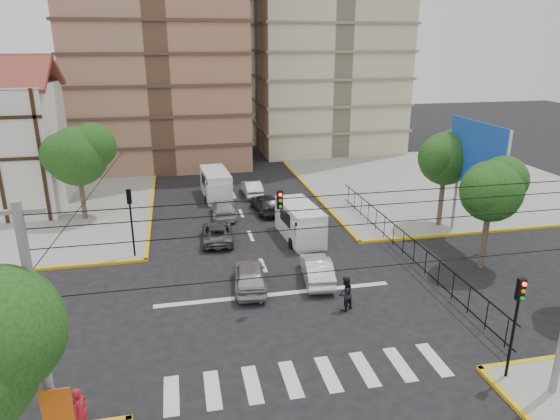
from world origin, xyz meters
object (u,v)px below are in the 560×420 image
object	(u,v)px
van_left_lane	(216,185)
pedestrian_sw_corner	(80,411)
car_silver_front_left	(250,276)
traffic_light_se	(517,312)
district_sign	(58,414)
traffic_light_nw	(130,212)
van_right_lane	(301,224)
pedestrian_crosswalk	(345,294)
car_white_front_right	(317,269)

from	to	relation	value
van_left_lane	pedestrian_sw_corner	bearing A→B (deg)	-108.64
van_left_lane	pedestrian_sw_corner	distance (m)	27.98
car_silver_front_left	pedestrian_sw_corner	world-z (taller)	pedestrian_sw_corner
traffic_light_se	pedestrian_sw_corner	size ratio (longest dim) A/B	2.44
car_silver_front_left	pedestrian_sw_corner	distance (m)	12.19
traffic_light_se	district_sign	xyz separation A→B (m)	(-16.60, -1.44, -0.66)
traffic_light_nw	van_right_lane	bearing A→B (deg)	4.35
traffic_light_nw	van_left_lane	size ratio (longest dim) A/B	0.81
traffic_light_nw	car_silver_front_left	distance (m)	8.93
traffic_light_se	van_left_lane	size ratio (longest dim) A/B	0.81
car_silver_front_left	pedestrian_crosswalk	bearing A→B (deg)	147.93
traffic_light_nw	car_white_front_right	bearing A→B (deg)	-27.59
district_sign	car_silver_front_left	xyz separation A→B (m)	(7.55, 11.45, -1.70)
car_white_front_right	pedestrian_sw_corner	world-z (taller)	pedestrian_sw_corner
district_sign	car_silver_front_left	size ratio (longest dim) A/B	0.72
pedestrian_sw_corner	pedestrian_crosswalk	world-z (taller)	pedestrian_sw_corner
car_white_front_right	pedestrian_crosswalk	world-z (taller)	pedestrian_crosswalk
car_white_front_right	pedestrian_sw_corner	bearing A→B (deg)	48.00
van_right_lane	traffic_light_nw	bearing A→B (deg)	179.68
traffic_light_se	pedestrian_crosswalk	xyz separation A→B (m)	(-4.64, 6.66, -2.19)
district_sign	pedestrian_sw_corner	xyz separation A→B (m)	(0.20, 1.74, -1.40)
van_right_lane	pedestrian_crosswalk	size ratio (longest dim) A/B	2.97
van_left_lane	traffic_light_nw	bearing A→B (deg)	-121.95
district_sign	car_white_front_right	world-z (taller)	district_sign
traffic_light_nw	van_left_lane	xyz separation A→B (m)	(6.23, 11.78, -1.95)
traffic_light_se	van_left_lane	distance (m)	29.01
car_silver_front_left	pedestrian_crosswalk	world-z (taller)	pedestrian_crosswalk
district_sign	traffic_light_nw	bearing A→B (deg)	86.64
traffic_light_nw	car_white_front_right	size ratio (longest dim) A/B	1.01
traffic_light_nw	van_right_lane	world-z (taller)	traffic_light_nw
district_sign	car_white_front_right	distance (m)	16.38
pedestrian_crosswalk	van_left_lane	bearing A→B (deg)	-108.11
van_right_lane	van_left_lane	xyz separation A→B (m)	(-4.88, 10.94, -0.01)
district_sign	pedestrian_crosswalk	distance (m)	14.52
pedestrian_crosswalk	traffic_light_nw	bearing A→B (deg)	-70.17
traffic_light_se	car_silver_front_left	bearing A→B (deg)	132.11
traffic_light_nw	car_silver_front_left	world-z (taller)	traffic_light_nw
car_white_front_right	van_left_lane	bearing A→B (deg)	-69.33
van_left_lane	traffic_light_se	bearing A→B (deg)	-75.19
traffic_light_nw	pedestrian_sw_corner	world-z (taller)	traffic_light_nw
traffic_light_se	car_silver_front_left	world-z (taller)	traffic_light_se
traffic_light_se	pedestrian_sw_corner	world-z (taller)	traffic_light_se
district_sign	van_right_lane	size ratio (longest dim) A/B	0.58
traffic_light_se	car_white_front_right	world-z (taller)	traffic_light_se
car_white_front_right	pedestrian_crosswalk	bearing A→B (deg)	105.07
traffic_light_se	car_white_front_right	distance (m)	11.61
van_right_lane	car_white_front_right	world-z (taller)	van_right_lane
van_right_lane	van_left_lane	size ratio (longest dim) A/B	1.01
car_white_front_right	pedestrian_crosswalk	size ratio (longest dim) A/B	2.35
pedestrian_sw_corner	van_left_lane	bearing A→B (deg)	19.43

